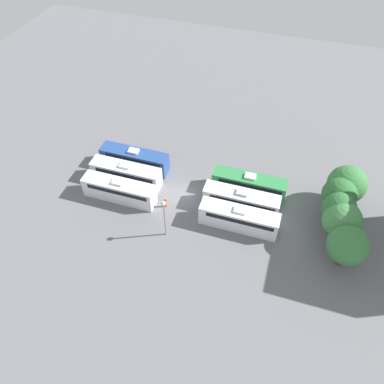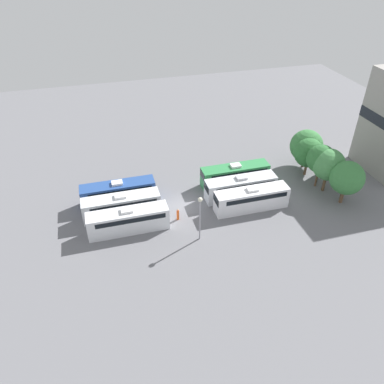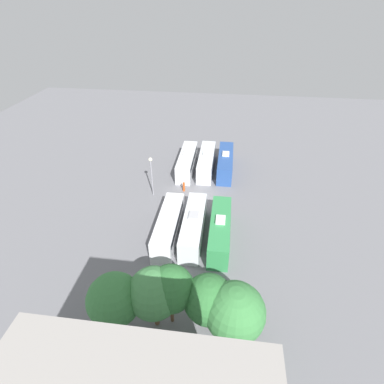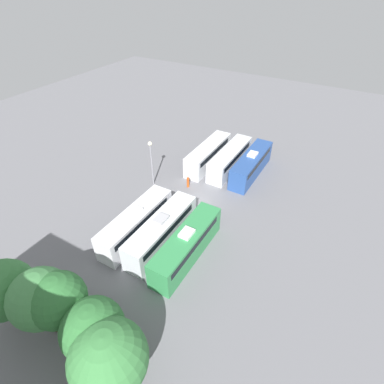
% 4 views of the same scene
% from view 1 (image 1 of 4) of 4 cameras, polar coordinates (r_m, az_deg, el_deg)
% --- Properties ---
extents(ground_plane, '(116.56, 116.56, 0.00)m').
position_cam_1_polar(ground_plane, '(56.75, -1.30, -0.40)').
color(ground_plane, slate).
extents(bus_0, '(2.59, 10.95, 3.61)m').
position_cam_1_polar(bus_0, '(60.47, -8.71, 5.03)').
color(bus_0, '#284C93').
rests_on(bus_0, ground_plane).
extents(bus_1, '(2.59, 10.95, 3.61)m').
position_cam_1_polar(bus_1, '(58.27, -9.98, 2.83)').
color(bus_1, silver).
rests_on(bus_1, ground_plane).
extents(bus_2, '(2.59, 10.95, 3.61)m').
position_cam_1_polar(bus_2, '(55.99, -11.00, 0.33)').
color(bus_2, silver).
rests_on(bus_2, ground_plane).
extents(bus_3, '(2.59, 10.95, 3.61)m').
position_cam_1_polar(bus_3, '(56.41, 8.70, 1.20)').
color(bus_3, '#338C4C').
rests_on(bus_3, ground_plane).
extents(bus_4, '(2.59, 10.95, 3.61)m').
position_cam_1_polar(bus_4, '(54.05, 7.52, -1.27)').
color(bus_4, silver).
rests_on(bus_4, ground_plane).
extents(bus_5, '(2.59, 10.95, 3.61)m').
position_cam_1_polar(bus_5, '(51.91, 7.19, -3.95)').
color(bus_5, white).
rests_on(bus_5, ground_plane).
extents(worker_person, '(0.36, 0.36, 1.82)m').
position_cam_1_polar(worker_person, '(54.70, -4.09, -1.60)').
color(worker_person, '#CC4C19').
rests_on(worker_person, ground_plane).
extents(light_pole, '(0.60, 0.60, 6.77)m').
position_cam_1_polar(light_pole, '(48.51, -4.24, -3.13)').
color(light_pole, gray).
rests_on(light_pole, ground_plane).
extents(tree_0, '(5.49, 5.49, 6.79)m').
position_cam_1_polar(tree_0, '(56.94, 22.52, 1.07)').
color(tree_0, brown).
rests_on(tree_0, ground_plane).
extents(tree_1, '(4.76, 4.76, 6.52)m').
position_cam_1_polar(tree_1, '(55.02, 21.53, -0.36)').
color(tree_1, brown).
rests_on(tree_1, ground_plane).
extents(tree_2, '(4.47, 4.47, 7.21)m').
position_cam_1_polar(tree_2, '(51.97, 21.52, -2.48)').
color(tree_2, brown).
rests_on(tree_2, ground_plane).
extents(tree_3, '(4.91, 4.91, 7.18)m').
position_cam_1_polar(tree_3, '(51.26, 21.90, -3.96)').
color(tree_3, brown).
rests_on(tree_3, ground_plane).
extents(tree_4, '(5.00, 5.00, 6.87)m').
position_cam_1_polar(tree_4, '(49.46, 22.63, -7.47)').
color(tree_4, brown).
rests_on(tree_4, ground_plane).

